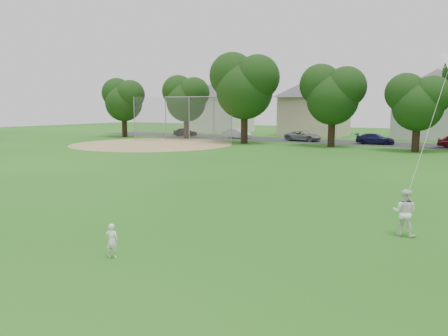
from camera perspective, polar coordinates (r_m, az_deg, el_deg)
The scene contains 9 objects.
ground at distance 11.96m, azimuth -3.26°, elevation -12.30°, with size 160.00×160.00×0.00m, color #1B5613.
street at distance 51.74m, azimuth 24.51°, elevation 2.68°, with size 90.00×7.00×0.01m, color #2D2D30.
dirt_infield at distance 49.52m, azimuth -9.35°, elevation 3.10°, with size 18.00×18.00×0.02m, color #9E7F51.
toddler at distance 12.55m, azimuth -14.43°, elevation -9.20°, with size 0.36×0.23×0.98m, color white.
older_boy at distance 15.29m, azimuth 22.52°, elevation -5.39°, with size 0.74×0.58×1.53m, color white.
kite at distance 16.07m, azimuth 25.16°, elevation 4.43°, with size 0.75×1.67×5.21m.
baseball_backstop at distance 53.03m, azimuth -4.84°, elevation 6.38°, with size 11.94×4.29×5.35m.
parked_cars at distance 50.55m, azimuth 25.95°, elevation 3.20°, with size 63.89×2.33×1.29m.
house_row at distance 61.58m, azimuth 25.49°, elevation 8.20°, with size 76.66×13.74×10.47m.
Camera 1 is at (6.46, -9.17, 4.14)m, focal length 35.00 mm.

